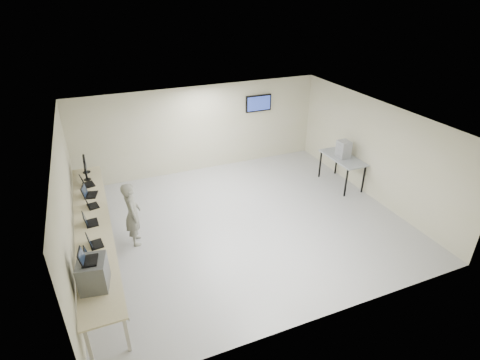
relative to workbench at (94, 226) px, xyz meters
name	(u,v)px	position (x,y,z in m)	size (l,w,h in m)	color
room	(243,173)	(3.62, 0.06, 0.58)	(8.01, 7.01, 2.81)	silver
workbench	(94,226)	(0.00, 0.00, 0.00)	(0.76, 6.00, 0.90)	beige
equipment_box	(93,274)	(-0.06, -2.06, 0.35)	(0.46, 0.53, 0.55)	slate
laptop_on_box	(86,259)	(-0.11, -2.06, 0.69)	(0.32, 0.36, 0.26)	black
laptop_0	(92,259)	(-0.07, -1.39, 0.15)	(0.33, 0.40, 0.31)	black
laptop_1	(93,243)	(-0.03, -0.85, 0.14)	(0.31, 0.36, 0.26)	black
laptop_2	(89,221)	(-0.07, -0.01, 0.14)	(0.30, 0.36, 0.27)	black
laptop_3	(90,204)	(0.00, 0.73, 0.14)	(0.32, 0.36, 0.25)	black
laptop_4	(88,193)	(-0.02, 1.30, 0.15)	(0.39, 0.43, 0.29)	black
laptop_5	(86,183)	(-0.05, 1.89, 0.15)	(0.36, 0.40, 0.28)	black
monitor_near	(86,171)	(-0.01, 2.22, 0.32)	(0.19, 0.42, 0.41)	black
monitor_far	(85,163)	(-0.01, 2.69, 0.35)	(0.21, 0.46, 0.46)	black
soldier	(133,214)	(0.87, 0.20, -0.03)	(0.58, 0.38, 1.60)	gray
side_table	(343,159)	(7.19, 0.77, 0.03)	(0.72, 1.55, 0.93)	#90969B
storage_bins	(344,149)	(7.17, 0.77, 0.36)	(0.33, 0.36, 0.52)	#A7AAB0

